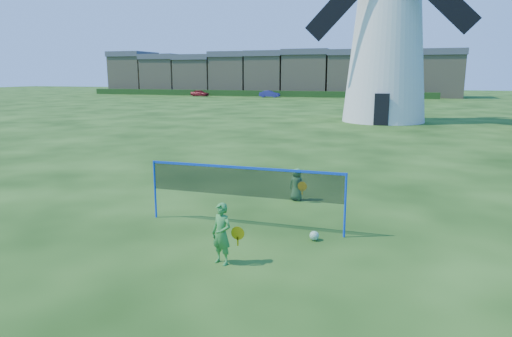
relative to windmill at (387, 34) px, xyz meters
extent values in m
plane|color=black|center=(-2.08, -28.49, -6.82)|extent=(220.00, 220.00, 0.00)
cube|color=black|center=(0.00, -3.16, -5.64)|extent=(1.08, 0.13, 2.37)
cube|color=black|center=(0.00, -2.50, -1.43)|extent=(0.76, 0.13, 0.97)
cube|color=black|center=(0.00, -1.98, 2.03)|extent=(0.65, 0.13, 0.86)
cylinder|color=blue|center=(-4.67, -28.07, -6.05)|extent=(0.05, 0.05, 1.55)
cylinder|color=blue|center=(0.33, -28.07, -6.05)|extent=(0.05, 0.05, 1.55)
cube|color=black|center=(-2.17, -28.07, -5.67)|extent=(5.00, 0.02, 0.70)
cube|color=blue|center=(-2.17, -28.07, -5.30)|extent=(5.00, 0.02, 0.06)
imported|color=#378A3B|center=(-1.85, -30.37, -6.19)|extent=(0.54, 0.44, 1.27)
cylinder|color=#E7AD0C|center=(-1.57, -30.19, -6.21)|extent=(0.28, 0.02, 0.28)
cube|color=#E7AD0C|center=(-1.57, -30.19, -6.38)|extent=(0.03, 0.02, 0.20)
imported|color=#458D44|center=(-1.45, -25.27, -6.33)|extent=(0.54, 0.41, 0.99)
cylinder|color=#E7AD0C|center=(-1.23, -25.49, -6.32)|extent=(0.28, 0.02, 0.28)
cube|color=#E7AD0C|center=(-1.23, -25.49, -6.49)|extent=(0.03, 0.02, 0.20)
sphere|color=green|center=(-0.30, -28.49, -6.71)|extent=(0.22, 0.22, 0.22)
cube|color=#9A8966|center=(-50.68, 43.51, -3.27)|extent=(6.80, 8.00, 7.10)
cube|color=#4C4C54|center=(-50.68, 43.51, 0.78)|extent=(7.10, 8.40, 1.00)
cube|color=#9A8966|center=(-43.59, 43.51, -3.56)|extent=(6.78, 8.00, 6.53)
cube|color=#4C4C54|center=(-43.59, 43.51, 0.20)|extent=(7.08, 8.40, 1.00)
cube|color=#9A8966|center=(-36.40, 43.51, -3.64)|extent=(6.98, 8.00, 6.36)
cube|color=#4C4C54|center=(-36.40, 43.51, 0.04)|extent=(7.28, 8.40, 1.00)
cube|color=#9A8966|center=(-29.31, 43.51, -3.43)|extent=(6.59, 8.00, 6.79)
cube|color=#4C4C54|center=(-29.31, 43.51, 0.47)|extent=(6.89, 8.40, 1.00)
cube|color=#9A8966|center=(-22.45, 43.51, -3.40)|extent=(6.53, 8.00, 6.84)
cube|color=#4C4C54|center=(-22.45, 43.51, 0.52)|extent=(6.83, 8.40, 1.00)
cube|color=#9A8966|center=(-15.04, 43.51, -3.32)|extent=(7.69, 8.00, 7.01)
cube|color=#4C4C54|center=(-15.04, 43.51, 0.68)|extent=(7.99, 8.40, 1.00)
cube|color=#9A8966|center=(-7.20, 43.51, -3.41)|extent=(7.38, 8.00, 6.83)
cube|color=#4C4C54|center=(-7.20, 43.51, 0.51)|extent=(7.68, 8.40, 1.00)
cube|color=#9A8966|center=(0.16, 43.51, -3.34)|extent=(6.74, 8.00, 6.96)
cube|color=#4C4C54|center=(0.16, 43.51, 0.63)|extent=(7.04, 8.40, 1.00)
cube|color=#9A8966|center=(7.14, 43.51, -3.46)|extent=(6.63, 8.00, 6.73)
cube|color=#4C4C54|center=(7.14, 43.51, 0.41)|extent=(6.93, 8.40, 1.00)
cube|color=#193814|center=(-24.08, 37.51, -6.32)|extent=(62.00, 0.80, 1.00)
imported|color=maroon|center=(-32.06, 34.55, -6.28)|extent=(3.31, 1.58, 1.09)
imported|color=navy|center=(-19.57, 34.80, -6.27)|extent=(3.40, 1.27, 1.11)
camera|label=1|loc=(1.45, -38.42, -3.05)|focal=31.95mm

